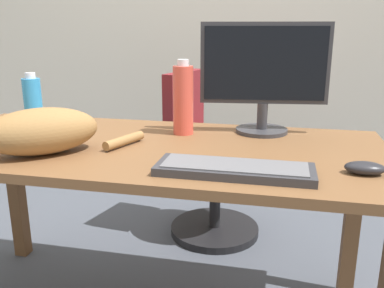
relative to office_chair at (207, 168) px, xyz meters
The scene contains 8 objects.
desk 0.80m from the office_chair, 96.62° to the right, with size 1.66×0.75×0.71m.
office_chair is the anchor object (origin of this frame).
monitor 0.80m from the office_chair, 58.18° to the right, with size 0.48×0.20×0.41m.
keyboard 1.08m from the office_chair, 75.43° to the right, with size 0.44×0.15×0.03m.
cat 1.10m from the office_chair, 112.22° to the right, with size 0.48×0.43×0.20m.
computer_mouse 1.15m from the office_chair, 56.21° to the right, with size 0.11×0.06×0.04m, color #232328.
water_bottle 0.74m from the office_chair, 88.97° to the right, with size 0.08×0.08×0.28m.
spray_bottle 0.95m from the office_chair, 141.78° to the right, with size 0.08×0.08×0.21m.
Camera 1 is at (0.46, -1.33, 1.10)m, focal length 38.75 mm.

